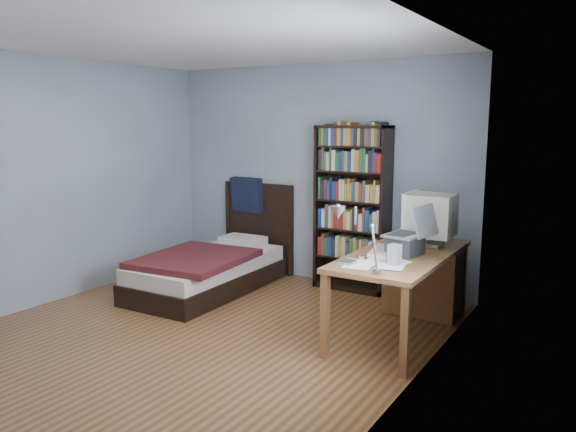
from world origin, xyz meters
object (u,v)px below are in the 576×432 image
at_px(keyboard, 382,251).
at_px(speaker, 394,255).
at_px(desk_lamp, 345,220).
at_px(laptop, 407,241).
at_px(desk, 419,276).
at_px(soda_can, 400,240).
at_px(bookshelf, 352,208).
at_px(bed, 212,265).
at_px(crt_monitor, 429,216).

xyz_separation_m(keyboard, speaker, (0.25, -0.36, 0.07)).
bearing_deg(keyboard, desk_lamp, -93.76).
distance_m(laptop, keyboard, 0.23).
height_order(desk, soda_can, soda_can).
bearing_deg(soda_can, speaker, -72.98).
relative_size(keyboard, bookshelf, 0.24).
bearing_deg(bookshelf, bed, -149.08).
distance_m(desk, desk_lamp, 1.74).
bearing_deg(desk, keyboard, -105.37).
relative_size(crt_monitor, keyboard, 1.11).
bearing_deg(speaker, crt_monitor, 98.36).
distance_m(keyboard, bookshelf, 1.37).
relative_size(desk, crt_monitor, 3.50).
bearing_deg(bookshelf, speaker, -54.38).
bearing_deg(desk, soda_can, -115.43).
bearing_deg(bookshelf, keyboard, -53.93).
distance_m(soda_can, bookshelf, 1.16).
distance_m(laptop, desk_lamp, 1.10).
distance_m(desk, crt_monitor, 0.59).
height_order(laptop, keyboard, laptop).
height_order(crt_monitor, keyboard, crt_monitor).
bearing_deg(crt_monitor, bookshelf, 150.35).
distance_m(speaker, bed, 2.53).
bearing_deg(desk_lamp, speaker, 79.74).
distance_m(laptop, soda_can, 0.33).
relative_size(desk_lamp, soda_can, 4.38).
xyz_separation_m(desk_lamp, bookshelf, (-0.93, 2.12, -0.27)).
bearing_deg(desk_lamp, desk, 89.14).
distance_m(keyboard, bed, 2.20).
xyz_separation_m(desk_lamp, soda_can, (-0.09, 1.33, -0.39)).
relative_size(crt_monitor, laptop, 1.11).
bearing_deg(speaker, bed, 172.10).
height_order(keyboard, bookshelf, bookshelf).
bearing_deg(bed, laptop, -6.79).
height_order(desk, bed, bed).
height_order(laptop, speaker, laptop).
height_order(laptop, desk_lamp, desk_lamp).
bearing_deg(soda_can, bed, -179.84).
bearing_deg(bookshelf, crt_monitor, -29.65).
relative_size(desk_lamp, speaker, 3.28).
bearing_deg(crt_monitor, keyboard, -115.04).
distance_m(speaker, soda_can, 0.71).
relative_size(soda_can, bed, 0.06).
relative_size(desk_lamp, keyboard, 1.30).
distance_m(keyboard, speaker, 0.44).
height_order(laptop, bed, bed).
xyz_separation_m(laptop, desk_lamp, (-0.08, -1.05, 0.33)).
relative_size(desk, keyboard, 3.90).
height_order(speaker, bookshelf, bookshelf).
xyz_separation_m(soda_can, bed, (-2.17, -0.01, -0.53)).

